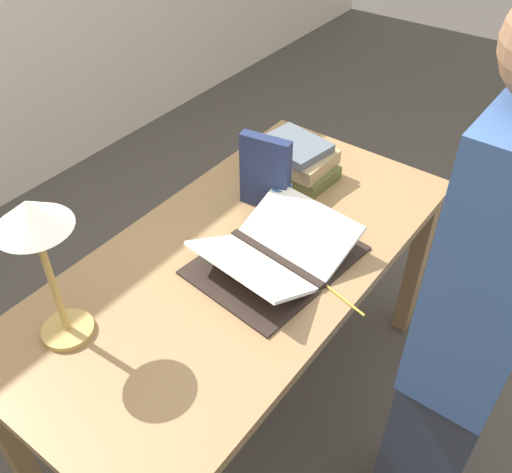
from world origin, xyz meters
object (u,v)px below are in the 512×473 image
object	(u,v)px
reading_lamp	(35,232)
pencil	(341,297)
book_stack_tall	(294,159)
coffee_mug	(280,197)
book_standing_upright	(265,173)
open_book	(276,253)
person_reader	(469,347)

from	to	relation	value
reading_lamp	pencil	distance (m)	0.81
book_stack_tall	coffee_mug	distance (m)	0.22
book_stack_tall	book_standing_upright	distance (m)	0.22
pencil	book_standing_upright	bearing A→B (deg)	62.96
coffee_mug	book_standing_upright	bearing A→B (deg)	103.09
book_standing_upright	reading_lamp	size ratio (longest dim) A/B	0.60
open_book	book_stack_tall	distance (m)	0.47
open_book	book_standing_upright	xyz separation A→B (m)	(0.20, 0.19, 0.10)
reading_lamp	book_stack_tall	bearing A→B (deg)	-3.61
reading_lamp	pencil	bearing A→B (deg)	-43.74
pencil	reading_lamp	bearing A→B (deg)	136.26
reading_lamp	coffee_mug	distance (m)	0.83
book_stack_tall	pencil	bearing A→B (deg)	-133.52
coffee_mug	person_reader	size ratio (longest dim) A/B	0.06
book_standing_upright	reading_lamp	bearing A→B (deg)	163.11
reading_lamp	coffee_mug	bearing A→B (deg)	-10.67
coffee_mug	open_book	bearing A→B (deg)	-147.75
book_standing_upright	person_reader	distance (m)	0.82
pencil	person_reader	bearing A→B (deg)	-95.58
open_book	pencil	size ratio (longest dim) A/B	3.01
book_standing_upright	person_reader	xyz separation A→B (m)	(-0.25, -0.78, -0.04)
open_book	reading_lamp	distance (m)	0.69
reading_lamp	book_standing_upright	bearing A→B (deg)	-6.86
pencil	person_reader	distance (m)	0.37
book_standing_upright	pencil	bearing A→B (deg)	-127.06
open_book	person_reader	bearing A→B (deg)	-88.92
coffee_mug	pencil	xyz separation A→B (m)	(-0.23, -0.37, -0.04)
open_book	book_stack_tall	xyz separation A→B (m)	(0.41, 0.22, 0.03)
open_book	book_stack_tall	bearing A→B (deg)	33.52
coffee_mug	pencil	world-z (taller)	coffee_mug
open_book	pencil	distance (m)	0.23
reading_lamp	coffee_mug	world-z (taller)	reading_lamp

